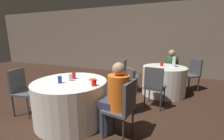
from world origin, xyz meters
TOP-DOWN VIEW (x-y plane):
  - ground_plane at (0.00, 0.00)m, footprint 16.00×16.00m
  - wall_back at (0.00, 4.19)m, footprint 16.00×0.06m
  - table_near at (-0.12, -0.06)m, footprint 1.31×1.31m
  - table_far at (1.37, 1.96)m, footprint 1.12×1.12m
  - chair_near_east at (0.94, -0.20)m, footprint 0.45×0.45m
  - chair_near_northeast at (0.73, 0.59)m, footprint 0.56×0.56m
  - chair_near_west at (-1.17, -0.23)m, footprint 0.46×0.46m
  - chair_far_south at (1.23, 1.00)m, footprint 0.45×0.46m
  - chair_far_northeast at (2.11, 2.59)m, footprint 0.56×0.56m
  - chair_far_north at (1.52, 2.92)m, footprint 0.46×0.46m
  - chair_far_west at (0.41, 1.80)m, footprint 0.47×0.46m
  - person_green_jacket at (1.49, 2.75)m, footprint 0.34×0.49m
  - person_orange_shirt at (0.78, -0.18)m, footprint 0.50×0.35m
  - pizza_plate_near at (0.23, 0.13)m, footprint 0.22×0.22m
  - soda_can_blue at (-0.19, -0.23)m, footprint 0.07×0.07m
  - soda_can_silver at (-0.11, -0.05)m, footprint 0.07×0.07m
  - soda_can_red at (-0.14, 0.09)m, footprint 0.07×0.07m
  - cup_near at (0.41, -0.14)m, footprint 0.08×0.08m
  - bottle_far at (1.59, 2.05)m, footprint 0.09×0.09m
  - cup_far at (1.28, 2.05)m, footprint 0.08×0.08m

SIDE VIEW (x-z plane):
  - ground_plane at x=0.00m, z-range 0.00..0.00m
  - table_near at x=-0.12m, z-range 0.00..0.75m
  - table_far at x=1.37m, z-range 0.00..0.75m
  - chair_near_east at x=0.94m, z-range 0.09..1.00m
  - chair_near_northeast at x=0.73m, z-range 0.09..1.00m
  - chair_near_west at x=-1.17m, z-range 0.09..1.00m
  - chair_far_south at x=1.23m, z-range 0.09..1.00m
  - chair_far_northeast at x=2.11m, z-range 0.09..1.00m
  - chair_far_north at x=1.52m, z-range 0.09..1.00m
  - chair_far_west at x=0.41m, z-range 0.09..1.00m
  - person_green_jacket at x=1.49m, z-range 0.00..1.14m
  - person_orange_shirt at x=0.78m, z-range 0.00..1.17m
  - pizza_plate_near at x=0.23m, z-range 0.75..0.77m
  - cup_far at x=1.28m, z-range 0.75..0.84m
  - cup_near at x=0.41m, z-range 0.75..0.85m
  - soda_can_blue at x=-0.19m, z-range 0.75..0.87m
  - soda_can_silver at x=-0.11m, z-range 0.75..0.87m
  - soda_can_red at x=-0.14m, z-range 0.75..0.87m
  - bottle_far at x=1.59m, z-range 0.75..1.02m
  - wall_back at x=0.00m, z-range 0.00..2.80m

